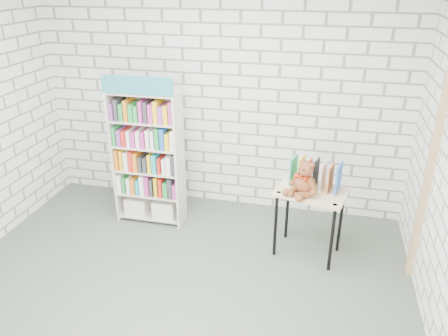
# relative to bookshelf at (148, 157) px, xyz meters

# --- Properties ---
(ground) EXTENTS (4.50, 4.50, 0.00)m
(ground) POSITION_rel_bookshelf_xyz_m (0.72, -1.36, -0.82)
(ground) COLOR #485447
(ground) RESTS_ON ground
(room_shell) EXTENTS (4.52, 4.02, 2.81)m
(room_shell) POSITION_rel_bookshelf_xyz_m (0.72, -1.36, 0.96)
(room_shell) COLOR silver
(room_shell) RESTS_ON ground
(bookshelf) EXTENTS (0.80, 0.31, 1.81)m
(bookshelf) POSITION_rel_bookshelf_xyz_m (0.00, 0.00, 0.00)
(bookshelf) COLOR beige
(bookshelf) RESTS_ON ground
(display_table) EXTENTS (0.80, 0.64, 0.76)m
(display_table) POSITION_rel_bookshelf_xyz_m (1.90, -0.30, -0.17)
(display_table) COLOR #D4B97F
(display_table) RESTS_ON ground
(table_books) EXTENTS (0.53, 0.32, 0.29)m
(table_books) POSITION_rel_bookshelf_xyz_m (1.92, -0.19, 0.08)
(table_books) COLOR teal
(table_books) RESTS_ON display_table
(teddy_bear) EXTENTS (0.35, 0.34, 0.36)m
(teddy_bear) POSITION_rel_bookshelf_xyz_m (1.82, -0.39, 0.08)
(teddy_bear) COLOR brown
(teddy_bear) RESTS_ON display_table
(door_trim) EXTENTS (0.05, 0.12, 2.10)m
(door_trim) POSITION_rel_bookshelf_xyz_m (2.94, -0.41, 0.23)
(door_trim) COLOR tan
(door_trim) RESTS_ON ground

